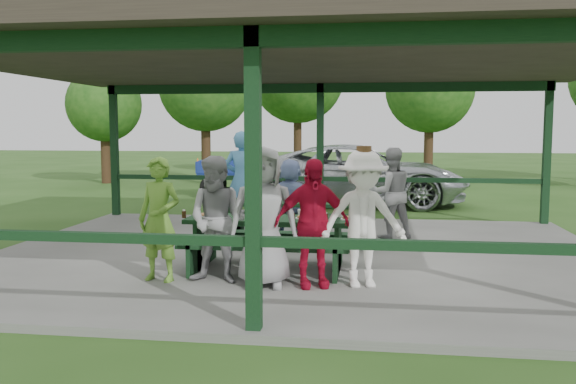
# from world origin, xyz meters

# --- Properties ---
(ground) EXTENTS (90.00, 90.00, 0.00)m
(ground) POSITION_xyz_m (0.00, 0.00, 0.00)
(ground) COLOR #274C17
(ground) RESTS_ON ground
(concrete_slab) EXTENTS (10.00, 8.00, 0.10)m
(concrete_slab) POSITION_xyz_m (0.00, 0.00, 0.05)
(concrete_slab) COLOR slate
(concrete_slab) RESTS_ON ground
(pavilion_structure) EXTENTS (10.60, 8.60, 3.24)m
(pavilion_structure) POSITION_xyz_m (0.00, 0.00, 3.17)
(pavilion_structure) COLOR black
(pavilion_structure) RESTS_ON concrete_slab
(picnic_table_near) EXTENTS (2.34, 1.39, 0.75)m
(picnic_table_near) POSITION_xyz_m (-0.30, -1.20, 0.57)
(picnic_table_near) COLOR black
(picnic_table_near) RESTS_ON concrete_slab
(picnic_table_far) EXTENTS (2.46, 1.39, 0.75)m
(picnic_table_far) POSITION_xyz_m (-0.21, 0.80, 0.57)
(picnic_table_far) COLOR black
(picnic_table_far) RESTS_ON concrete_slab
(table_setting) EXTENTS (2.47, 0.45, 0.10)m
(table_setting) POSITION_xyz_m (-0.29, -1.18, 0.88)
(table_setting) COLOR white
(table_setting) RESTS_ON picnic_table_near
(contestant_green) EXTENTS (0.67, 0.51, 1.65)m
(contestant_green) POSITION_xyz_m (-1.62, -2.03, 0.93)
(contestant_green) COLOR #5F962F
(contestant_green) RESTS_ON concrete_slab
(contestant_grey_left) EXTENTS (0.87, 0.71, 1.67)m
(contestant_grey_left) POSITION_xyz_m (-0.83, -2.02, 0.93)
(contestant_grey_left) COLOR gray
(contestant_grey_left) RESTS_ON concrete_slab
(contestant_grey_mid) EXTENTS (0.96, 0.71, 1.80)m
(contestant_grey_mid) POSITION_xyz_m (-0.20, -2.14, 1.00)
(contestant_grey_mid) COLOR gray
(contestant_grey_mid) RESTS_ON concrete_slab
(contestant_red) EXTENTS (1.04, 0.68, 1.65)m
(contestant_red) POSITION_xyz_m (0.41, -2.06, 0.92)
(contestant_red) COLOR #B60D2A
(contestant_red) RESTS_ON concrete_slab
(contestant_white_fedora) EXTENTS (1.25, 0.90, 1.80)m
(contestant_white_fedora) POSITION_xyz_m (1.05, -1.97, 0.98)
(contestant_white_fedora) COLOR white
(contestant_white_fedora) RESTS_ON concrete_slab
(spectator_lblue) EXTENTS (1.42, 0.87, 1.46)m
(spectator_lblue) POSITION_xyz_m (-0.35, 1.51, 0.83)
(spectator_lblue) COLOR #7C8FC0
(spectator_lblue) RESTS_ON concrete_slab
(spectator_blue) EXTENTS (0.74, 0.51, 1.97)m
(spectator_blue) POSITION_xyz_m (-1.44, 2.24, 1.09)
(spectator_blue) COLOR teal
(spectator_blue) RESTS_ON concrete_slab
(spectator_grey) EXTENTS (0.97, 0.85, 1.67)m
(spectator_grey) POSITION_xyz_m (1.50, 1.63, 0.94)
(spectator_grey) COLOR #969799
(spectator_grey) RESTS_ON concrete_slab
(pickup_truck) EXTENTS (6.15, 3.09, 1.67)m
(pickup_truck) POSITION_xyz_m (0.77, 7.37, 0.84)
(pickup_truck) COLOR silver
(pickup_truck) RESTS_ON ground
(farm_trailer) EXTENTS (3.43, 1.75, 1.19)m
(farm_trailer) POSITION_xyz_m (-3.01, 9.00, 0.59)
(farm_trailer) COLOR navy
(farm_trailer) RESTS_ON ground
(tree_far_left) EXTENTS (3.54, 3.54, 5.53)m
(tree_far_left) POSITION_xyz_m (-5.21, 13.10, 3.74)
(tree_far_left) COLOR #332314
(tree_far_left) RESTS_ON ground
(tree_left) EXTENTS (4.16, 4.16, 6.50)m
(tree_left) POSITION_xyz_m (-2.22, 17.61, 4.40)
(tree_left) COLOR #332314
(tree_left) RESTS_ON ground
(tree_mid) EXTENTS (3.45, 3.45, 5.38)m
(tree_mid) POSITION_xyz_m (3.31, 14.80, 3.64)
(tree_mid) COLOR #332314
(tree_mid) RESTS_ON ground
(tree_edge_left) EXTENTS (2.85, 2.85, 4.45)m
(tree_edge_left) POSITION_xyz_m (-9.07, 12.62, 3.00)
(tree_edge_left) COLOR #332314
(tree_edge_left) RESTS_ON ground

